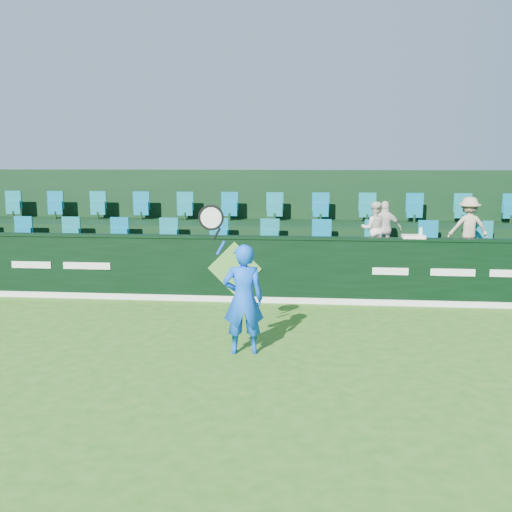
# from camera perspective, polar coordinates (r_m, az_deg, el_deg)

# --- Properties ---
(ground) EXTENTS (60.00, 60.00, 0.00)m
(ground) POSITION_cam_1_polar(r_m,az_deg,el_deg) (8.03, -5.83, -11.45)
(ground) COLOR #2C6818
(ground) RESTS_ON ground
(sponsor_hoarding) EXTENTS (16.00, 0.25, 1.35)m
(sponsor_hoarding) POSITION_cam_1_polar(r_m,az_deg,el_deg) (11.65, -2.06, -1.28)
(sponsor_hoarding) COLOR black
(sponsor_hoarding) RESTS_ON ground
(stand_tier_front) EXTENTS (16.00, 2.00, 0.80)m
(stand_tier_front) POSITION_cam_1_polar(r_m,az_deg,el_deg) (12.78, -1.42, -1.55)
(stand_tier_front) COLOR black
(stand_tier_front) RESTS_ON ground
(stand_tier_back) EXTENTS (16.00, 1.80, 1.30)m
(stand_tier_back) POSITION_cam_1_polar(r_m,az_deg,el_deg) (14.59, -0.54, 0.86)
(stand_tier_back) COLOR black
(stand_tier_back) RESTS_ON ground
(stand_rear) EXTENTS (16.00, 4.10, 2.60)m
(stand_rear) POSITION_cam_1_polar(r_m,az_deg,el_deg) (14.96, -0.37, 3.27)
(stand_rear) COLOR black
(stand_rear) RESTS_ON ground
(seat_row_front) EXTENTS (13.50, 0.50, 0.60)m
(seat_row_front) POSITION_cam_1_polar(r_m,az_deg,el_deg) (13.05, -1.23, 1.81)
(seat_row_front) COLOR #0F6B76
(seat_row_front) RESTS_ON stand_tier_front
(seat_row_back) EXTENTS (13.50, 0.50, 0.60)m
(seat_row_back) POSITION_cam_1_polar(r_m,az_deg,el_deg) (14.78, -0.42, 4.68)
(seat_row_back) COLOR #0F6B76
(seat_row_back) RESTS_ON stand_tier_back
(tennis_player) EXTENTS (1.04, 0.48, 2.31)m
(tennis_player) POSITION_cam_1_polar(r_m,az_deg,el_deg) (8.49, -1.32, -4.22)
(tennis_player) COLOR blue
(tennis_player) RESTS_ON ground
(spectator_left) EXTENTS (0.58, 0.46, 1.18)m
(spectator_left) POSITION_cam_1_polar(r_m,az_deg,el_deg) (12.63, 11.73, 2.67)
(spectator_left) COLOR silver
(spectator_left) RESTS_ON stand_tier_front
(spectator_middle) EXTENTS (0.71, 0.33, 1.20)m
(spectator_middle) POSITION_cam_1_polar(r_m,az_deg,el_deg) (12.66, 12.76, 2.68)
(spectator_middle) COLOR silver
(spectator_middle) RESTS_ON stand_tier_front
(spectator_right) EXTENTS (0.84, 0.49, 1.29)m
(spectator_right) POSITION_cam_1_polar(r_m,az_deg,el_deg) (12.99, 20.48, 2.70)
(spectator_right) COLOR tan
(spectator_right) RESTS_ON stand_tier_front
(towel) EXTENTS (0.43, 0.28, 0.06)m
(towel) POSITION_cam_1_polar(r_m,az_deg,el_deg) (11.62, 15.47, 1.89)
(towel) COLOR white
(towel) RESTS_ON sponsor_hoarding
(drinks_bottle) EXTENTS (0.07, 0.07, 0.22)m
(drinks_bottle) POSITION_cam_1_polar(r_m,az_deg,el_deg) (11.64, 16.16, 2.24)
(drinks_bottle) COLOR white
(drinks_bottle) RESTS_ON sponsor_hoarding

